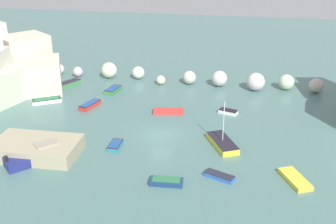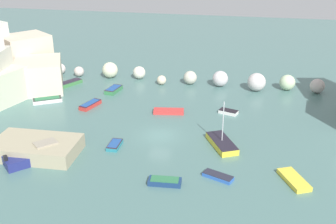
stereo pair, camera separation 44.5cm
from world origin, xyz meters
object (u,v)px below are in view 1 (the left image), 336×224
at_px(moored_boat_3, 115,145).
at_px(moored_boat_7, 169,111).
at_px(moored_boat_5, 222,143).
at_px(moored_boat_10, 90,105).
at_px(moored_boat_11, 219,176).
at_px(stone_dock, 36,148).
at_px(moored_boat_0, 228,112).
at_px(moored_boat_2, 295,179).
at_px(moored_boat_9, 166,181).
at_px(moored_boat_8, 47,100).
at_px(moored_boat_6, 68,83).
at_px(moored_boat_4, 40,154).
at_px(moored_boat_1, 113,90).

relative_size(moored_boat_3, moored_boat_7, 0.60).
bearing_deg(moored_boat_3, moored_boat_5, 102.20).
relative_size(moored_boat_10, moored_boat_11, 1.19).
xyz_separation_m(stone_dock, moored_boat_0, (19.27, 15.06, -0.54)).
distance_m(moored_boat_2, moored_boat_10, 29.09).
bearing_deg(moored_boat_9, moored_boat_7, -83.81).
bearing_deg(moored_boat_8, moored_boat_10, -34.97).
bearing_deg(moored_boat_11, moored_boat_0, -67.54).
height_order(moored_boat_7, moored_boat_9, moored_boat_9).
bearing_deg(moored_boat_11, moored_boat_7, -39.56).
xyz_separation_m(moored_boat_6, moored_boat_11, (25.20, -22.04, -0.10)).
relative_size(moored_boat_8, moored_boat_9, 1.29).
distance_m(moored_boat_5, moored_boat_6, 29.36).
bearing_deg(moored_boat_11, moored_boat_8, -8.29).
height_order(moored_boat_5, moored_boat_9, moored_boat_5).
xyz_separation_m(moored_boat_7, moored_boat_10, (-10.87, -0.10, 0.08)).
relative_size(stone_dock, moored_boat_0, 3.42).
bearing_deg(moored_boat_4, moored_boat_9, -54.78).
height_order(moored_boat_0, moored_boat_8, moored_boat_8).
xyz_separation_m(moored_boat_2, moored_boat_8, (-32.29, 13.94, 0.09)).
xyz_separation_m(moored_boat_3, moored_boat_6, (-13.45, 17.99, 0.06)).
xyz_separation_m(moored_boat_0, moored_boat_4, (-18.42, -15.98, 0.38)).
xyz_separation_m(moored_boat_5, moored_boat_8, (-25.01, 8.15, -0.06)).
bearing_deg(moored_boat_9, moored_boat_8, -43.58).
xyz_separation_m(moored_boat_0, moored_boat_8, (-25.11, -1.10, 0.07)).
relative_size(moored_boat_0, moored_boat_10, 0.71).
relative_size(stone_dock, moored_boat_2, 2.17).
bearing_deg(moored_boat_7, moored_boat_6, -32.22).
bearing_deg(moored_boat_4, moored_boat_8, 67.26).
distance_m(moored_boat_2, moored_boat_4, 25.62).
distance_m(moored_boat_7, moored_boat_11, 16.43).
xyz_separation_m(stone_dock, moored_boat_8, (-5.84, 13.96, -0.47)).
height_order(moored_boat_6, moored_boat_8, moored_boat_6).
relative_size(moored_boat_3, moored_boat_6, 0.57).
bearing_deg(moored_boat_0, moored_boat_1, -177.00).
relative_size(moored_boat_3, moored_boat_5, 0.46).
relative_size(moored_boat_1, moored_boat_2, 0.83).
distance_m(moored_boat_0, moored_boat_6, 25.84).
relative_size(moored_boat_4, moored_boat_8, 1.57).
distance_m(stone_dock, moored_boat_3, 8.31).
bearing_deg(moored_boat_11, moored_boat_4, 22.43).
bearing_deg(moored_boat_4, stone_dock, 85.84).
distance_m(moored_boat_9, moored_boat_11, 5.20).
bearing_deg(moored_boat_9, moored_boat_3, -45.23).
height_order(moored_boat_4, moored_boat_5, moored_boat_5).
bearing_deg(moored_boat_7, moored_boat_11, 109.69).
relative_size(moored_boat_0, moored_boat_5, 0.49).
bearing_deg(moored_boat_0, moored_boat_8, -159.21).
distance_m(moored_boat_2, moored_boat_7, 20.18).
distance_m(stone_dock, moored_boat_5, 20.04).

